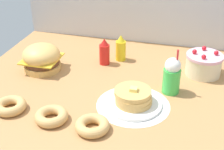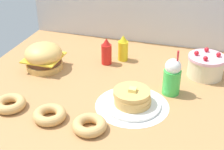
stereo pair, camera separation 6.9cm
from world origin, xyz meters
TOP-DOWN VIEW (x-y plane):
  - ground_plane at (0.00, 0.00)cm, footprint 195.96×179.29cm
  - doily_mat at (16.60, -8.51)cm, footprint 44.67×44.67cm
  - burger at (-56.45, 19.80)cm, footprint 26.92×26.92cm
  - pancake_stack at (16.48, -8.42)cm, footprint 34.52×34.52cm
  - layer_cake at (56.27, 42.40)cm, footprint 25.34×25.34cm
  - ketchup_bottle at (-15.38, 40.32)cm, footprint 7.72×7.72cm
  - mustard_bottle at (-5.23, 49.88)cm, footprint 7.72×7.72cm
  - cream_soda_cup at (36.71, 12.78)cm, footprint 11.17×11.17cm
  - donut_pink_glaze at (-52.39, -31.88)cm, footprint 18.88×18.88cm
  - donut_chocolate at (-24.78, -34.96)cm, footprint 18.88×18.88cm
  - donut_vanilla at (-0.18, -37.13)cm, footprint 18.88×18.88cm

SIDE VIEW (x-z plane):
  - ground_plane at x=0.00cm, z-range -2.00..0.00cm
  - doily_mat at x=16.60cm, z-range 0.00..0.40cm
  - donut_pink_glaze at x=-52.39cm, z-range 0.18..5.86cm
  - donut_chocolate at x=-24.78cm, z-range 0.18..5.86cm
  - donut_vanilla at x=-0.18cm, z-range 0.18..5.86cm
  - pancake_stack at x=16.48cm, z-range -1.33..10.75cm
  - layer_cake at x=56.27cm, z-range -1.42..17.06cm
  - burger at x=-56.45cm, z-range -0.49..18.93cm
  - ketchup_bottle at x=-15.38cm, z-range -0.75..19.55cm
  - mustard_bottle at x=-5.23cm, z-range -0.75..19.55cm
  - cream_soda_cup at x=36.71cm, z-range -3.32..27.16cm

